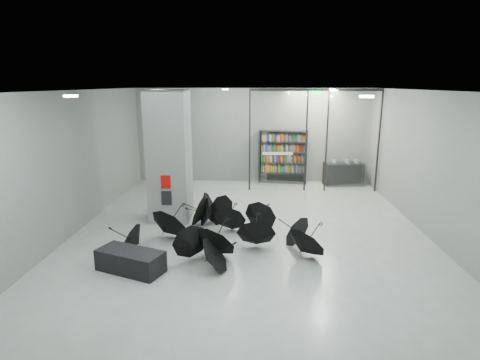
{
  "coord_description": "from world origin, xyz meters",
  "views": [
    {
      "loc": [
        0.2,
        -9.64,
        4.18
      ],
      "look_at": [
        -0.3,
        1.5,
        1.4
      ],
      "focal_mm": 29.06,
      "sensor_mm": 36.0,
      "label": 1
    }
  ],
  "objects_px": {
    "bookshelf": "(283,157)",
    "shop_counter": "(343,174)",
    "bench": "(131,261)",
    "column": "(169,156)",
    "umbrella_cluster": "(221,232)"
  },
  "relations": [
    {
      "from": "shop_counter",
      "to": "umbrella_cluster",
      "type": "distance_m",
      "value": 7.84
    },
    {
      "from": "bookshelf",
      "to": "shop_counter",
      "type": "xyz_separation_m",
      "value": [
        2.53,
        -0.31,
        -0.65
      ]
    },
    {
      "from": "bookshelf",
      "to": "umbrella_cluster",
      "type": "distance_m",
      "value": 7.02
    },
    {
      "from": "bench",
      "to": "umbrella_cluster",
      "type": "bearing_deg",
      "value": 63.66
    },
    {
      "from": "column",
      "to": "umbrella_cluster",
      "type": "xyz_separation_m",
      "value": [
        1.74,
        -1.9,
        -1.7
      ]
    },
    {
      "from": "shop_counter",
      "to": "umbrella_cluster",
      "type": "relative_size",
      "value": 0.29
    },
    {
      "from": "bench",
      "to": "umbrella_cluster",
      "type": "height_order",
      "value": "umbrella_cluster"
    },
    {
      "from": "bench",
      "to": "umbrella_cluster",
      "type": "distance_m",
      "value": 2.56
    },
    {
      "from": "bench",
      "to": "bookshelf",
      "type": "height_order",
      "value": "bookshelf"
    },
    {
      "from": "bench",
      "to": "bookshelf",
      "type": "xyz_separation_m",
      "value": [
        3.97,
        8.37,
        0.88
      ]
    },
    {
      "from": "column",
      "to": "shop_counter",
      "type": "distance_m",
      "value": 7.88
    },
    {
      "from": "bench",
      "to": "column",
      "type": "bearing_deg",
      "value": 109.04
    },
    {
      "from": "bookshelf",
      "to": "bench",
      "type": "bearing_deg",
      "value": -108.03
    },
    {
      "from": "bench",
      "to": "bookshelf",
      "type": "bearing_deg",
      "value": 86.26
    },
    {
      "from": "bookshelf",
      "to": "shop_counter",
      "type": "distance_m",
      "value": 2.63
    }
  ]
}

